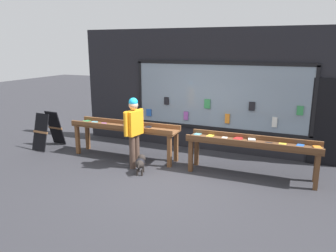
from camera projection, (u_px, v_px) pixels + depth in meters
ground_plane at (169, 179)px, 7.14m from camera, size 40.00×40.00×0.00m
shopfront_facade at (206, 91)px, 8.85m from camera, size 7.33×0.29×3.28m
display_table_left at (125, 130)px, 8.34m from camera, size 2.86×0.65×0.91m
display_table_right at (252, 145)px, 7.12m from camera, size 2.86×0.66×0.88m
person_browsing at (134, 127)px, 7.59m from camera, size 0.30×0.65×1.67m
small_dog at (140, 162)px, 7.39m from camera, size 0.32×0.54×0.39m
sandwich_board_sign at (48, 130)px, 9.21m from camera, size 0.54×0.86×1.00m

